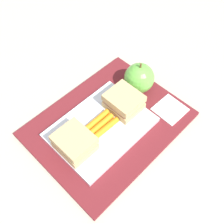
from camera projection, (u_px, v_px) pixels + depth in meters
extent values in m
plane|color=#B7AD99|center=(108.00, 125.00, 0.67)|extent=(2.40, 2.40, 0.00)
cube|color=maroon|center=(108.00, 124.00, 0.67)|extent=(0.36, 0.28, 0.01)
cube|color=white|center=(101.00, 128.00, 0.65)|extent=(0.23, 0.17, 0.01)
cube|color=tan|center=(75.00, 145.00, 0.61)|extent=(0.07, 0.08, 0.02)
cube|color=pink|center=(75.00, 143.00, 0.60)|extent=(0.07, 0.07, 0.01)
cube|color=tan|center=(74.00, 140.00, 0.59)|extent=(0.07, 0.08, 0.02)
cube|color=tan|center=(124.00, 105.00, 0.67)|extent=(0.07, 0.08, 0.02)
cube|color=pink|center=(124.00, 102.00, 0.66)|extent=(0.07, 0.07, 0.01)
cube|color=tan|center=(124.00, 98.00, 0.65)|extent=(0.07, 0.08, 0.02)
cylinder|color=orange|center=(106.00, 128.00, 0.63)|extent=(0.08, 0.01, 0.02)
cylinder|color=orange|center=(101.00, 125.00, 0.64)|extent=(0.08, 0.01, 0.02)
cylinder|color=orange|center=(96.00, 120.00, 0.65)|extent=(0.08, 0.01, 0.02)
sphere|color=#66B742|center=(139.00, 78.00, 0.70)|extent=(0.08, 0.08, 0.08)
cylinder|color=brown|center=(141.00, 66.00, 0.66)|extent=(0.01, 0.00, 0.01)
cube|color=white|center=(170.00, 109.00, 0.69)|extent=(0.07, 0.07, 0.00)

